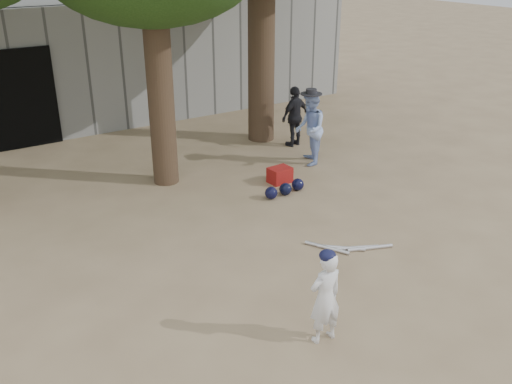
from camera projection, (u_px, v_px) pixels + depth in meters
ground at (259, 293)px, 7.57m from camera, size 70.00×70.00×0.00m
boy_player at (325, 298)px, 6.45m from camera, size 0.43×0.29×1.15m
spectator_blue at (310, 129)px, 11.69m from camera, size 0.88×0.93×1.52m
spectator_dark at (295, 116)px, 12.80m from camera, size 0.85×0.49×1.36m
red_bag at (280, 175)px, 11.00m from camera, size 0.43×0.34×0.30m
back_building at (43, 58)px, 14.90m from camera, size 16.00×5.24×3.00m
helmet_row at (285, 189)px, 10.47m from camera, size 0.87×0.28×0.23m
bat_pile at (348, 248)px, 8.62m from camera, size 1.08×0.84×0.06m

